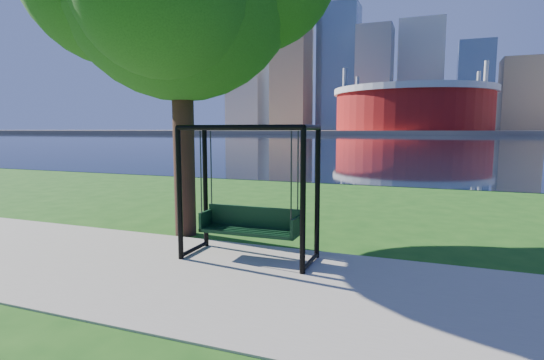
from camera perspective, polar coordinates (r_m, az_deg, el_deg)
The scene contains 7 objects.
ground at distance 7.27m, azimuth -0.64°, elevation -12.47°, with size 900.00×900.00×0.00m, color #1E5114.
path at distance 6.83m, azimuth -2.24°, elevation -13.63°, with size 120.00×4.00×0.03m, color #9E937F.
river at distance 108.43m, azimuth 19.82°, elevation 5.12°, with size 900.00×180.00×0.02m, color black.
far_bank at distance 312.39m, azimuth 20.75°, elevation 6.08°, with size 900.00×228.00×2.00m, color #937F60.
stadium at distance 241.99m, azimuth 18.34°, elevation 9.24°, with size 83.00×83.00×32.00m.
skyline at distance 327.56m, azimuth 20.27°, elevation 12.23°, with size 392.00×66.00×96.50m.
swing at distance 7.77m, azimuth -3.05°, elevation -2.09°, with size 2.44×1.08×2.48m.
Camera 1 is at (2.54, -6.38, 2.40)m, focal length 28.00 mm.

